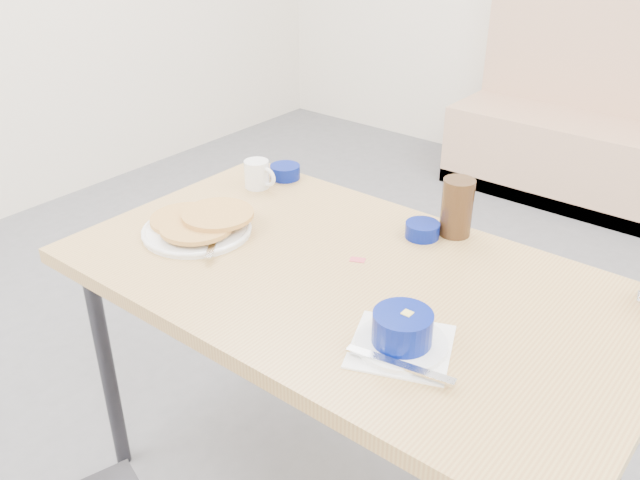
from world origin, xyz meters
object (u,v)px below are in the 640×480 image
Objects in this scene: coffee_mug at (258,174)px; amber_tumbler at (457,207)px; booth_bench at (635,145)px; creamer_bowl at (285,172)px; dining_table at (350,296)px; grits_setting at (402,333)px; pancake_plate at (199,225)px; butter_bowl at (422,230)px.

coffee_mug is 0.70× the size of amber_tumbler.
creamer_bowl is at bearing -103.05° from booth_bench.
amber_tumbler is at bearing 9.64° from coffee_mug.
grits_setting reaches higher than dining_table.
booth_bench is 17.26× the size of coffee_mug.
booth_bench reaches higher than pancake_plate.
booth_bench reaches higher than amber_tumbler.
grits_setting is 0.49m from butter_bowl.
booth_bench is at bearing 92.39° from amber_tumbler.
booth_bench is at bearing 80.28° from pancake_plate.
grits_setting reaches higher than creamer_bowl.
pancake_plate reaches higher than butter_bowl.
creamer_bowl is at bearing 172.77° from butter_bowl.
amber_tumbler is at bearing 74.95° from dining_table.
dining_table is 0.62m from creamer_bowl.
coffee_mug reaches higher than pancake_plate.
creamer_bowl is (0.02, 0.10, -0.02)m from coffee_mug.
butter_bowl is at bearing 83.06° from dining_table.
creamer_bowl is 0.60m from amber_tumbler.
butter_bowl is 0.58× the size of amber_tumbler.
grits_setting is 0.53m from amber_tumbler.
amber_tumbler is at bearing 49.65° from butter_bowl.
amber_tumbler reaches higher than creamer_bowl.
amber_tumbler is (-0.16, 0.50, 0.04)m from grits_setting.
dining_table is (0.00, -2.53, 0.35)m from booth_bench.
amber_tumbler reaches higher than coffee_mug.
butter_bowl is (0.54, -0.07, -0.00)m from creamer_bowl.
grits_setting is at bearing -33.56° from dining_table.
pancake_plate reaches higher than creamer_bowl.
booth_bench is 21.05× the size of butter_bowl.
booth_bench reaches higher than coffee_mug.
grits_setting is at bearing -7.09° from pancake_plate.
booth_bench is at bearing 90.00° from dining_table.
booth_bench is at bearing 76.95° from creamer_bowl.
amber_tumbler is (0.06, 0.07, 0.06)m from butter_bowl.
coffee_mug is (-0.53, 0.24, 0.11)m from dining_table.
butter_bowl is (0.56, 0.04, -0.02)m from coffee_mug.
coffee_mug is at bearing -99.53° from creamer_bowl.
pancake_plate is 3.36× the size of butter_bowl.
booth_bench reaches higher than butter_bowl.
booth_bench is 12.16× the size of amber_tumbler.
coffee_mug is 0.39× the size of grits_setting.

